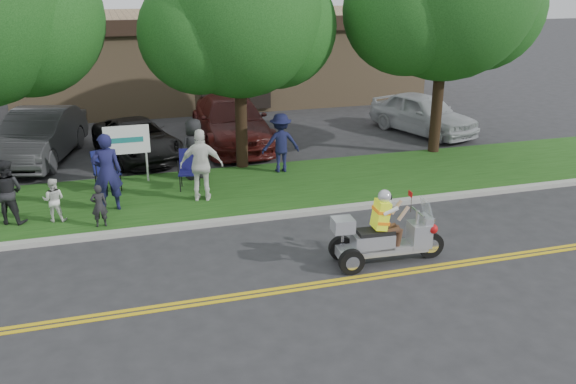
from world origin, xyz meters
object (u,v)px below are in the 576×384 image
object	(u,v)px
parked_car_left	(39,136)
parked_car_mid	(137,139)
lawn_chair_a	(190,167)
spectator_adult_right	(202,165)
spectator_adult_left	(107,172)
spectator_adult_mid	(7,192)
trike_scooter	(384,238)
parked_car_right	(231,121)
lawn_chair_b	(105,168)
parked_car_far_right	(423,113)

from	to	relation	value
parked_car_left	parked_car_mid	bearing A→B (deg)	4.16
lawn_chair_a	spectator_adult_right	bearing A→B (deg)	-68.06
spectator_adult_left	parked_car_left	world-z (taller)	spectator_adult_left
spectator_adult_mid	lawn_chair_a	bearing A→B (deg)	-142.28
spectator_adult_right	parked_car_left	xyz separation A→B (m)	(-4.36, 5.37, -0.23)
lawn_chair_a	trike_scooter	bearing A→B (deg)	-47.79
parked_car_right	lawn_chair_b	bearing A→B (deg)	-135.97
parked_car_right	parked_car_far_right	distance (m)	7.22
trike_scooter	parked_car_far_right	xyz separation A→B (m)	(6.12, 9.60, 0.19)
trike_scooter	spectator_adult_right	bearing A→B (deg)	126.99
parked_car_left	spectator_adult_mid	bearing A→B (deg)	-78.43
trike_scooter	parked_car_right	bearing A→B (deg)	99.46
lawn_chair_b	parked_car_mid	size ratio (longest dim) A/B	0.25
trike_scooter	parked_car_mid	size ratio (longest dim) A/B	0.56
spectator_adult_mid	parked_car_right	xyz separation A→B (m)	(6.58, 5.83, -0.07)
trike_scooter	parked_car_mid	world-z (taller)	trike_scooter
lawn_chair_a	parked_car_mid	world-z (taller)	parked_car_mid
spectator_adult_mid	lawn_chair_b	bearing A→B (deg)	-119.75
spectator_adult_mid	parked_car_far_right	size ratio (longest dim) A/B	0.35
spectator_adult_mid	spectator_adult_right	distance (m)	4.64
spectator_adult_right	parked_car_right	world-z (taller)	spectator_adult_right
spectator_adult_mid	parked_car_left	world-z (taller)	spectator_adult_mid
parked_car_mid	parked_car_far_right	xyz separation A→B (m)	(10.50, 0.22, 0.14)
trike_scooter	parked_car_mid	bearing A→B (deg)	118.43
parked_car_left	parked_car_right	world-z (taller)	parked_car_left
trike_scooter	parked_car_mid	xyz separation A→B (m)	(-4.38, 9.38, 0.05)
spectator_adult_left	spectator_adult_right	size ratio (longest dim) A/B	1.04
parked_car_mid	lawn_chair_a	bearing A→B (deg)	-86.24
spectator_adult_right	parked_car_right	xyz separation A→B (m)	(1.94, 5.61, -0.24)
spectator_adult_left	parked_car_left	size ratio (longest dim) A/B	0.40
lawn_chair_b	spectator_adult_right	xyz separation A→B (m)	(2.41, -1.56, 0.33)
parked_car_right	parked_car_mid	bearing A→B (deg)	-165.58
trike_scooter	spectator_adult_mid	distance (m)	8.80
lawn_chair_a	spectator_adult_mid	xyz separation A→B (m)	(-4.46, -1.30, 0.18)
trike_scooter	parked_car_left	xyz separation A→B (m)	(-7.38, 9.92, 0.25)
trike_scooter	parked_car_left	bearing A→B (deg)	130.04
spectator_adult_left	parked_car_right	bearing A→B (deg)	-130.26
spectator_adult_mid	parked_car_mid	world-z (taller)	spectator_adult_mid
spectator_adult_right	parked_car_left	size ratio (longest dim) A/B	0.38
parked_car_far_right	parked_car_mid	bearing A→B (deg)	163.87
spectator_adult_left	parked_car_mid	size ratio (longest dim) A/B	0.44
spectator_adult_left	parked_car_mid	bearing A→B (deg)	-104.51
trike_scooter	parked_car_far_right	size ratio (longest dim) A/B	0.56
parked_car_left	lawn_chair_b	bearing A→B (deg)	-48.51
parked_car_mid	parked_car_right	xyz separation A→B (m)	(3.30, 0.78, 0.20)
spectator_adult_right	lawn_chair_b	bearing A→B (deg)	-19.32
lawn_chair_b	spectator_adult_mid	bearing A→B (deg)	-166.20
spectator_adult_right	parked_car_left	bearing A→B (deg)	-37.34
spectator_adult_mid	spectator_adult_left	bearing A→B (deg)	-153.38
spectator_adult_mid	parked_car_mid	distance (m)	6.03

